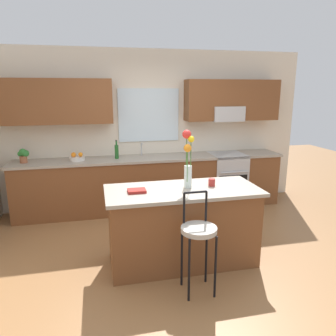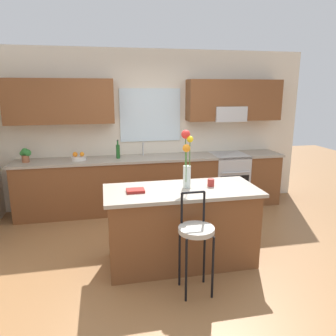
{
  "view_description": "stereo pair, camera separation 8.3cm",
  "coord_description": "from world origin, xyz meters",
  "px_view_note": "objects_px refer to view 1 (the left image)",
  "views": [
    {
      "loc": [
        -0.91,
        -3.55,
        2.03
      ],
      "look_at": [
        0.02,
        0.55,
        1.0
      ],
      "focal_mm": 34.29,
      "sensor_mm": 36.0,
      "label": 1
    },
    {
      "loc": [
        -0.83,
        -3.57,
        2.03
      ],
      "look_at": [
        0.02,
        0.55,
        1.0
      ],
      "focal_mm": 34.29,
      "sensor_mm": 36.0,
      "label": 2
    }
  ],
  "objects_px": {
    "oven_range": "(226,179)",
    "bar_stool_near": "(199,234)",
    "potted_plant_small": "(23,155)",
    "flower_vase": "(188,158)",
    "fruit_bowl_oranges": "(77,158)",
    "bottle_olive_oil": "(117,151)",
    "kitchen_island": "(182,226)",
    "mug_ceramic": "(212,182)",
    "cookbook": "(137,191)"
  },
  "relations": [
    {
      "from": "flower_vase",
      "to": "potted_plant_small",
      "type": "relative_size",
      "value": 2.98
    },
    {
      "from": "cookbook",
      "to": "fruit_bowl_oranges",
      "type": "xyz_separation_m",
      "value": [
        -0.72,
        1.86,
        0.03
      ]
    },
    {
      "from": "kitchen_island",
      "to": "mug_ceramic",
      "type": "relative_size",
      "value": 19.73
    },
    {
      "from": "flower_vase",
      "to": "cookbook",
      "type": "bearing_deg",
      "value": -175.08
    },
    {
      "from": "potted_plant_small",
      "to": "bar_stool_near",
      "type": "bearing_deg",
      "value": -50.01
    },
    {
      "from": "bottle_olive_oil",
      "to": "potted_plant_small",
      "type": "height_order",
      "value": "bottle_olive_oil"
    },
    {
      "from": "bar_stool_near",
      "to": "fruit_bowl_oranges",
      "type": "distance_m",
      "value": 2.78
    },
    {
      "from": "bar_stool_near",
      "to": "flower_vase",
      "type": "relative_size",
      "value": 1.56
    },
    {
      "from": "flower_vase",
      "to": "mug_ceramic",
      "type": "relative_size",
      "value": 7.44
    },
    {
      "from": "bar_stool_near",
      "to": "potted_plant_small",
      "type": "distance_m",
      "value": 3.23
    },
    {
      "from": "oven_range",
      "to": "bar_stool_near",
      "type": "height_order",
      "value": "bar_stool_near"
    },
    {
      "from": "flower_vase",
      "to": "potted_plant_small",
      "type": "xyz_separation_m",
      "value": [
        -2.13,
        1.81,
        -0.22
      ]
    },
    {
      "from": "bottle_olive_oil",
      "to": "potted_plant_small",
      "type": "distance_m",
      "value": 1.43
    },
    {
      "from": "flower_vase",
      "to": "cookbook",
      "type": "distance_m",
      "value": 0.69
    },
    {
      "from": "kitchen_island",
      "to": "potted_plant_small",
      "type": "xyz_separation_m",
      "value": [
        -2.06,
        1.85,
        0.58
      ]
    },
    {
      "from": "oven_range",
      "to": "mug_ceramic",
      "type": "bearing_deg",
      "value": -118.18
    },
    {
      "from": "kitchen_island",
      "to": "oven_range",
      "type": "bearing_deg",
      "value": 54.08
    },
    {
      "from": "bottle_olive_oil",
      "to": "potted_plant_small",
      "type": "bearing_deg",
      "value": -179.94
    },
    {
      "from": "bar_stool_near",
      "to": "cookbook",
      "type": "bearing_deg",
      "value": 131.91
    },
    {
      "from": "bottle_olive_oil",
      "to": "fruit_bowl_oranges",
      "type": "bearing_deg",
      "value": -180.0
    },
    {
      "from": "potted_plant_small",
      "to": "kitchen_island",
      "type": "bearing_deg",
      "value": -41.97
    },
    {
      "from": "kitchen_island",
      "to": "potted_plant_small",
      "type": "distance_m",
      "value": 2.83
    },
    {
      "from": "cookbook",
      "to": "fruit_bowl_oranges",
      "type": "height_order",
      "value": "fruit_bowl_oranges"
    },
    {
      "from": "mug_ceramic",
      "to": "fruit_bowl_oranges",
      "type": "bearing_deg",
      "value": 131.71
    },
    {
      "from": "kitchen_island",
      "to": "bottle_olive_oil",
      "type": "bearing_deg",
      "value": 108.61
    },
    {
      "from": "cookbook",
      "to": "flower_vase",
      "type": "bearing_deg",
      "value": 4.92
    },
    {
      "from": "fruit_bowl_oranges",
      "to": "bar_stool_near",
      "type": "bearing_deg",
      "value": -62.86
    },
    {
      "from": "kitchen_island",
      "to": "flower_vase",
      "type": "relative_size",
      "value": 2.65
    },
    {
      "from": "flower_vase",
      "to": "fruit_bowl_oranges",
      "type": "height_order",
      "value": "flower_vase"
    },
    {
      "from": "fruit_bowl_oranges",
      "to": "oven_range",
      "type": "bearing_deg",
      "value": -0.55
    },
    {
      "from": "flower_vase",
      "to": "mug_ceramic",
      "type": "xyz_separation_m",
      "value": [
        0.29,
        -0.01,
        -0.3
      ]
    },
    {
      "from": "fruit_bowl_oranges",
      "to": "bottle_olive_oil",
      "type": "xyz_separation_m",
      "value": [
        0.63,
        0.0,
        0.08
      ]
    },
    {
      "from": "oven_range",
      "to": "cookbook",
      "type": "relative_size",
      "value": 4.6
    },
    {
      "from": "oven_range",
      "to": "cookbook",
      "type": "height_order",
      "value": "cookbook"
    },
    {
      "from": "kitchen_island",
      "to": "fruit_bowl_oranges",
      "type": "relative_size",
      "value": 7.4
    },
    {
      "from": "mug_ceramic",
      "to": "bottle_olive_oil",
      "type": "bearing_deg",
      "value": 118.48
    },
    {
      "from": "flower_vase",
      "to": "cookbook",
      "type": "xyz_separation_m",
      "value": [
        -0.6,
        -0.05,
        -0.33
      ]
    },
    {
      "from": "oven_range",
      "to": "potted_plant_small",
      "type": "height_order",
      "value": "potted_plant_small"
    },
    {
      "from": "mug_ceramic",
      "to": "bottle_olive_oil",
      "type": "height_order",
      "value": "bottle_olive_oil"
    },
    {
      "from": "oven_range",
      "to": "bar_stool_near",
      "type": "distance_m",
      "value": 2.77
    },
    {
      "from": "oven_range",
      "to": "cookbook",
      "type": "distance_m",
      "value": 2.65
    },
    {
      "from": "flower_vase",
      "to": "bottle_olive_oil",
      "type": "height_order",
      "value": "flower_vase"
    },
    {
      "from": "kitchen_island",
      "to": "flower_vase",
      "type": "bearing_deg",
      "value": 32.8
    },
    {
      "from": "potted_plant_small",
      "to": "fruit_bowl_oranges",
      "type": "bearing_deg",
      "value": 0.11
    },
    {
      "from": "mug_ceramic",
      "to": "fruit_bowl_oranges",
      "type": "distance_m",
      "value": 2.44
    },
    {
      "from": "bar_stool_near",
      "to": "bottle_olive_oil",
      "type": "distance_m",
      "value": 2.56
    },
    {
      "from": "mug_ceramic",
      "to": "fruit_bowl_oranges",
      "type": "xyz_separation_m",
      "value": [
        -1.62,
        1.82,
        -0.0
      ]
    },
    {
      "from": "mug_ceramic",
      "to": "flower_vase",
      "type": "bearing_deg",
      "value": 177.98
    },
    {
      "from": "oven_range",
      "to": "bar_stool_near",
      "type": "bearing_deg",
      "value": -118.59
    },
    {
      "from": "bar_stool_near",
      "to": "bottle_olive_oil",
      "type": "relative_size",
      "value": 3.37
    }
  ]
}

